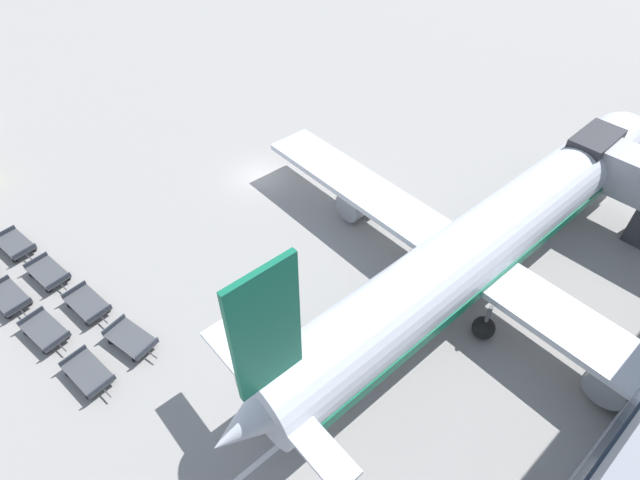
# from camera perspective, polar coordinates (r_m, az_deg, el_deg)

# --- Properties ---
(ground_plane) EXTENTS (500.00, 500.00, 0.00)m
(ground_plane) POSITION_cam_1_polar(r_m,az_deg,el_deg) (42.83, -7.04, 7.29)
(ground_plane) COLOR gray
(airplane) EXTENTS (36.83, 39.74, 12.81)m
(airplane) POSITION_cam_1_polar(r_m,az_deg,el_deg) (32.74, 17.95, -0.59)
(airplane) COLOR silver
(airplane) RESTS_ON ground_plane
(baggage_dolly_row_near_col_b) EXTENTS (3.87, 2.13, 0.92)m
(baggage_dolly_row_near_col_b) POSITION_cam_1_polar(r_m,az_deg,el_deg) (37.93, -32.00, -5.62)
(baggage_dolly_row_near_col_b) COLOR #424449
(baggage_dolly_row_near_col_b) RESTS_ON ground_plane
(baggage_dolly_row_near_col_c) EXTENTS (3.88, 2.20, 0.92)m
(baggage_dolly_row_near_col_c) POSITION_cam_1_polar(r_m,az_deg,el_deg) (34.87, -28.90, -9.10)
(baggage_dolly_row_near_col_c) COLOR #424449
(baggage_dolly_row_near_col_c) RESTS_ON ground_plane
(baggage_dolly_row_near_col_d) EXTENTS (3.87, 2.10, 0.92)m
(baggage_dolly_row_near_col_d) POSITION_cam_1_polar(r_m,az_deg,el_deg) (31.87, -24.95, -13.63)
(baggage_dolly_row_near_col_d) COLOR #424449
(baggage_dolly_row_near_col_d) RESTS_ON ground_plane
(baggage_dolly_row_mid_a_col_a) EXTENTS (3.87, 2.15, 0.92)m
(baggage_dolly_row_mid_a_col_a) POSITION_cam_1_polar(r_m,az_deg,el_deg) (41.64, -31.47, -0.45)
(baggage_dolly_row_mid_a_col_a) COLOR #424449
(baggage_dolly_row_mid_a_col_a) RESTS_ON ground_plane
(baggage_dolly_row_mid_a_col_b) EXTENTS (3.87, 2.14, 0.92)m
(baggage_dolly_row_mid_a_col_b) POSITION_cam_1_polar(r_m,az_deg,el_deg) (38.28, -28.62, -3.34)
(baggage_dolly_row_mid_a_col_b) COLOR #424449
(baggage_dolly_row_mid_a_col_b) RESTS_ON ground_plane
(baggage_dolly_row_mid_a_col_c) EXTENTS (3.87, 2.09, 0.92)m
(baggage_dolly_row_mid_a_col_c) POSITION_cam_1_polar(r_m,az_deg,el_deg) (35.15, -25.02, -6.66)
(baggage_dolly_row_mid_a_col_c) COLOR #424449
(baggage_dolly_row_mid_a_col_c) RESTS_ON ground_plane
(baggage_dolly_row_mid_a_col_d) EXTENTS (3.88, 2.35, 0.92)m
(baggage_dolly_row_mid_a_col_d) POSITION_cam_1_polar(r_m,az_deg,el_deg) (32.34, -20.78, -10.54)
(baggage_dolly_row_mid_a_col_d) COLOR #424449
(baggage_dolly_row_mid_a_col_d) RESTS_ON ground_plane
(stand_guidance_stripe) EXTENTS (0.50, 27.02, 0.01)m
(stand_guidance_stripe) POSITION_cam_1_polar(r_m,az_deg,el_deg) (30.57, 7.97, -12.83)
(stand_guidance_stripe) COLOR white
(stand_guidance_stripe) RESTS_ON ground_plane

